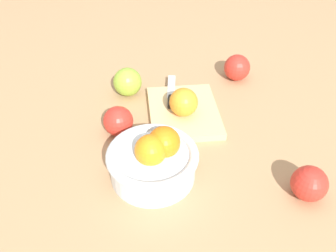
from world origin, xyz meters
TOP-DOWN VIEW (x-y plane):
  - ground_plane at (0.00, 0.00)m, footprint 2.40×2.40m
  - bowl at (-0.14, 0.11)m, footprint 0.19×0.19m
  - cutting_board at (0.06, 0.04)m, footprint 0.23×0.19m
  - orange_on_board at (0.05, 0.04)m, footprint 0.07×0.07m
  - knife at (0.12, 0.07)m, footprint 0.16×0.03m
  - apple_front_right at (0.23, -0.13)m, footprint 0.07×0.07m
  - apple_front_left at (-0.21, -0.19)m, footprint 0.07×0.07m
  - apple_back_center at (-0.00, 0.20)m, footprint 0.07×0.07m
  - apple_back_right at (0.16, 0.18)m, footprint 0.08×0.08m

SIDE VIEW (x-z plane):
  - ground_plane at x=0.00m, z-range 0.00..0.00m
  - cutting_board at x=0.06m, z-range 0.00..0.02m
  - knife at x=0.12m, z-range 0.02..0.03m
  - apple_back_center at x=0.00m, z-range 0.00..0.07m
  - apple_front_left at x=-0.21m, z-range 0.00..0.07m
  - apple_front_right at x=0.23m, z-range 0.00..0.07m
  - apple_back_right at x=0.16m, z-range 0.00..0.08m
  - bowl at x=-0.14m, z-range -0.01..0.10m
  - orange_on_board at x=0.05m, z-range 0.02..0.09m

